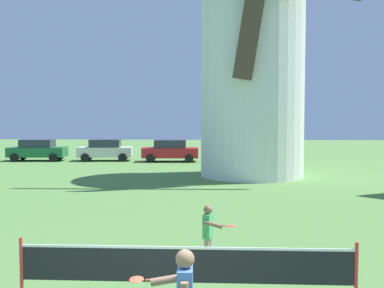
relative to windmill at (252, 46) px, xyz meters
name	(u,v)px	position (x,y,z in m)	size (l,w,h in m)	color
windmill	(252,46)	(0.00, 0.00, 0.00)	(9.42, 6.16, 14.23)	white
tennis_net	(186,265)	(-2.42, -16.86, -6.17)	(5.49, 0.06, 1.10)	red
player_far	(209,231)	(-2.07, -14.72, -6.14)	(0.70, 0.68, 1.26)	#9E937F
parked_car_green	(38,150)	(-14.87, 8.05, -6.05)	(4.15, 2.10, 1.56)	#1E6638
parked_car_cream	(105,150)	(-9.94, 8.32, -6.05)	(4.03, 2.20, 1.56)	silver
parked_car_red	(170,150)	(-5.15, 7.91, -6.05)	(4.05, 2.04, 1.56)	red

